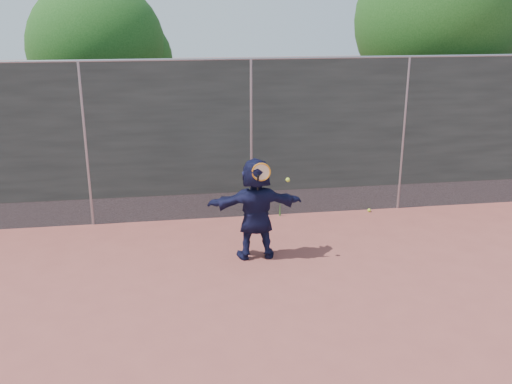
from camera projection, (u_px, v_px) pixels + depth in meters
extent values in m
plane|color=#9E4C42|center=(288.00, 303.00, 7.85)|extent=(80.00, 80.00, 0.00)
imported|color=#141638|center=(256.00, 208.00, 9.07)|extent=(1.54, 0.50, 1.66)
sphere|color=#C6E633|center=(369.00, 210.00, 11.32)|extent=(0.07, 0.07, 0.07)
cube|color=#38423D|center=(251.00, 127.00, 10.59)|extent=(20.00, 0.04, 2.50)
cube|color=slate|center=(251.00, 203.00, 11.06)|extent=(20.00, 0.03, 0.50)
cylinder|color=gray|center=(251.00, 59.00, 10.21)|extent=(20.00, 0.05, 0.05)
cylinder|color=gray|center=(86.00, 146.00, 10.23)|extent=(0.06, 0.06, 3.00)
cylinder|color=gray|center=(251.00, 141.00, 10.67)|extent=(0.06, 0.06, 3.00)
cylinder|color=gray|center=(403.00, 135.00, 11.11)|extent=(0.06, 0.06, 3.00)
torus|color=orange|center=(261.00, 172.00, 8.68)|extent=(0.29, 0.05, 0.29)
cylinder|color=beige|center=(261.00, 172.00, 8.68)|extent=(0.25, 0.03, 0.25)
cylinder|color=black|center=(258.00, 184.00, 8.75)|extent=(0.04, 0.13, 0.33)
sphere|color=#C6E633|center=(288.00, 180.00, 8.79)|extent=(0.07, 0.07, 0.07)
cylinder|color=#382314|center=(426.00, 122.00, 13.45)|extent=(0.28, 0.28, 2.60)
sphere|color=#23561C|center=(435.00, 21.00, 12.74)|extent=(3.60, 3.60, 3.60)
sphere|color=#23561C|center=(459.00, 37.00, 13.15)|extent=(2.52, 2.52, 2.52)
cylinder|color=#382314|center=(104.00, 133.00, 13.18)|extent=(0.28, 0.28, 2.20)
sphere|color=#23561C|center=(97.00, 48.00, 12.58)|extent=(3.00, 3.00, 3.00)
sphere|color=#23561C|center=(126.00, 60.00, 12.95)|extent=(2.10, 2.10, 2.10)
cone|color=#387226|center=(265.00, 211.00, 11.02)|extent=(0.03, 0.03, 0.26)
cone|color=#387226|center=(280.00, 209.00, 11.07)|extent=(0.03, 0.03, 0.30)
cone|color=#387226|center=(247.00, 213.00, 10.95)|extent=(0.03, 0.03, 0.22)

